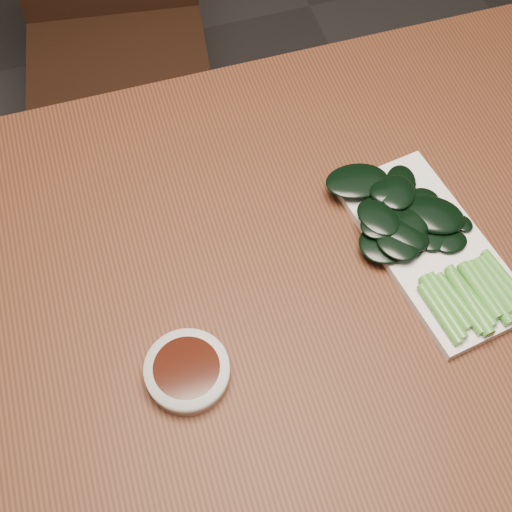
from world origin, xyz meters
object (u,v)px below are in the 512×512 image
at_px(chair_far, 113,30).
at_px(sauce_bowl, 187,371).
at_px(serving_plate, 431,248).
at_px(gai_lan, 415,233).
at_px(table, 281,308).

height_order(chair_far, sauce_bowl, chair_far).
relative_size(sauce_bowl, serving_plate, 0.33).
bearing_deg(serving_plate, chair_far, 109.96).
height_order(chair_far, gai_lan, chair_far).
distance_m(chair_far, sauce_bowl, 0.97).
distance_m(chair_far, gai_lan, 0.93).
height_order(serving_plate, gai_lan, gai_lan).
distance_m(table, sauce_bowl, 0.19).
relative_size(chair_far, serving_plate, 2.91).
bearing_deg(sauce_bowl, serving_plate, 12.32).
distance_m(sauce_bowl, gai_lan, 0.35).
bearing_deg(serving_plate, gai_lan, 138.03).
bearing_deg(gai_lan, table, -177.56).
height_order(table, chair_far, chair_far).
xyz_separation_m(table, serving_plate, (0.21, -0.01, 0.08)).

